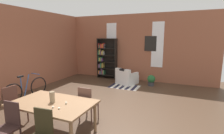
# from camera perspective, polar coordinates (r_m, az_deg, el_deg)

# --- Properties ---
(ground_plane) EXTENTS (10.81, 10.81, 0.00)m
(ground_plane) POSITION_cam_1_polar(r_m,az_deg,el_deg) (5.25, -6.50, -14.59)
(ground_plane) COLOR #4A3525
(back_wall_brick) EXTENTS (7.80, 0.12, 3.30)m
(back_wall_brick) POSITION_cam_1_polar(r_m,az_deg,el_deg) (8.70, 7.26, 6.51)
(back_wall_brick) COLOR #99573F
(back_wall_brick) RESTS_ON ground
(left_wall_brick) EXTENTS (0.12, 9.32, 3.30)m
(left_wall_brick) POSITION_cam_1_polar(r_m,az_deg,el_deg) (7.18, -31.60, 4.33)
(left_wall_brick) COLOR #99573F
(left_wall_brick) RESTS_ON ground
(window_pane_0) EXTENTS (0.55, 0.02, 2.14)m
(window_pane_0) POSITION_cam_1_polar(r_m,az_deg,el_deg) (9.02, -0.19, 7.77)
(window_pane_0) COLOR white
(window_pane_1) EXTENTS (0.55, 0.02, 2.14)m
(window_pane_1) POSITION_cam_1_polar(r_m,az_deg,el_deg) (8.37, 15.06, 7.23)
(window_pane_1) COLOR white
(dining_table) EXTENTS (1.83, 1.09, 0.76)m
(dining_table) POSITION_cam_1_polar(r_m,az_deg,el_deg) (4.09, -19.29, -12.13)
(dining_table) COLOR #896241
(dining_table) RESTS_ON ground
(vase_on_table) EXTENTS (0.11, 0.11, 0.24)m
(vase_on_table) POSITION_cam_1_polar(r_m,az_deg,el_deg) (4.02, -19.49, -9.50)
(vase_on_table) COLOR #998466
(vase_on_table) RESTS_ON dining_table
(tealight_candle_0) EXTENTS (0.04, 0.04, 0.04)m
(tealight_candle_0) POSITION_cam_1_polar(r_m,az_deg,el_deg) (3.87, -15.20, -11.64)
(tealight_candle_0) COLOR silver
(tealight_candle_0) RESTS_ON dining_table
(tealight_candle_1) EXTENTS (0.04, 0.04, 0.03)m
(tealight_candle_1) POSITION_cam_1_polar(r_m,az_deg,el_deg) (3.76, -19.18, -12.64)
(tealight_candle_1) COLOR silver
(tealight_candle_1) RESTS_ON dining_table
(tealight_candle_2) EXTENTS (0.04, 0.04, 0.03)m
(tealight_candle_2) POSITION_cam_1_polar(r_m,az_deg,el_deg) (3.66, -17.38, -13.16)
(tealight_candle_2) COLOR silver
(tealight_candle_2) RESTS_ON dining_table
(dining_chair_near_left) EXTENTS (0.42, 0.42, 0.95)m
(dining_chair_near_left) POSITION_cam_1_polar(r_m,az_deg,el_deg) (3.99, -31.60, -16.31)
(dining_chair_near_left) COLOR #3A2522
(dining_chair_near_left) RESTS_ON ground
(dining_chair_head_left) EXTENTS (0.42, 0.42, 0.95)m
(dining_chair_head_left) POSITION_cam_1_polar(r_m,az_deg,el_deg) (5.07, -30.16, -10.62)
(dining_chair_head_left) COLOR #543127
(dining_chair_head_left) RESTS_ON ground
(dining_chair_far_right) EXTENTS (0.40, 0.40, 0.95)m
(dining_chair_far_right) POSITION_cam_1_polar(r_m,az_deg,el_deg) (4.49, -8.34, -11.94)
(dining_chair_far_right) COLOR brown
(dining_chair_far_right) RESTS_ON ground
(bookshelf_tall) EXTENTS (1.05, 0.31, 2.10)m
(bookshelf_tall) POSITION_cam_1_polar(r_m,az_deg,el_deg) (9.04, -2.16, 2.86)
(bookshelf_tall) COLOR black
(bookshelf_tall) RESTS_ON ground
(armchair_white) EXTENTS (1.02, 1.02, 0.75)m
(armchair_white) POSITION_cam_1_polar(r_m,az_deg,el_deg) (8.01, 4.88, -3.69)
(armchair_white) COLOR silver
(armchair_white) RESTS_ON ground
(bicycle_second) EXTENTS (0.44, 1.71, 0.89)m
(bicycle_second) POSITION_cam_1_polar(r_m,az_deg,el_deg) (6.81, -26.84, -6.67)
(bicycle_second) COLOR black
(bicycle_second) RESTS_ON ground
(potted_plant_by_shelf) EXTENTS (0.35, 0.35, 0.49)m
(potted_plant_by_shelf) POSITION_cam_1_polar(r_m,az_deg,el_deg) (7.87, 13.05, -4.30)
(potted_plant_by_shelf) COLOR #333338
(potted_plant_by_shelf) RESTS_ON ground
(striped_rug) EXTENTS (1.29, 0.82, 0.01)m
(striped_rug) POSITION_cam_1_polar(r_m,az_deg,el_deg) (7.61, 4.16, -6.56)
(striped_rug) COLOR #1E1E33
(striped_rug) RESTS_ON ground
(framed_picture) EXTENTS (0.56, 0.03, 0.72)m
(framed_picture) POSITION_cam_1_polar(r_m,az_deg,el_deg) (8.42, 12.82, 7.68)
(framed_picture) COLOR black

